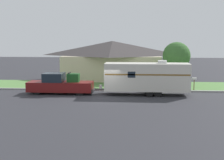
# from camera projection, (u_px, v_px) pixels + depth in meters

# --- Properties ---
(ground_plane) EXTENTS (120.00, 120.00, 0.00)m
(ground_plane) POSITION_uv_depth(u_px,v_px,m) (106.00, 97.00, 28.57)
(ground_plane) COLOR #2D2D33
(curb_strip) EXTENTS (80.00, 0.30, 0.14)m
(curb_strip) POSITION_uv_depth(u_px,v_px,m) (109.00, 90.00, 32.26)
(curb_strip) COLOR #999993
(curb_strip) RESTS_ON ground_plane
(lawn_strip) EXTENTS (80.00, 7.00, 0.03)m
(lawn_strip) POSITION_uv_depth(u_px,v_px,m) (112.00, 85.00, 35.87)
(lawn_strip) COLOR #568442
(lawn_strip) RESTS_ON ground_plane
(house_across_street) EXTENTS (13.40, 7.95, 5.04)m
(house_across_street) POSITION_uv_depth(u_px,v_px,m) (112.00, 59.00, 41.28)
(house_across_street) COLOR beige
(house_across_street) RESTS_ON ground_plane
(pickup_truck) EXTENTS (6.44, 2.00, 2.10)m
(pickup_truck) POSITION_uv_depth(u_px,v_px,m) (60.00, 85.00, 30.48)
(pickup_truck) COLOR black
(pickup_truck) RESTS_ON ground_plane
(travel_trailer) EXTENTS (8.97, 2.31, 3.32)m
(travel_trailer) POSITION_uv_depth(u_px,v_px,m) (147.00, 77.00, 29.70)
(travel_trailer) COLOR black
(travel_trailer) RESTS_ON ground_plane
(mailbox) EXTENTS (0.48, 0.20, 1.38)m
(mailbox) POSITION_uv_depth(u_px,v_px,m) (194.00, 80.00, 32.32)
(mailbox) COLOR brown
(mailbox) RESTS_ON ground_plane
(tree_in_yard) EXTENTS (3.11, 3.11, 4.98)m
(tree_in_yard) POSITION_uv_depth(u_px,v_px,m) (176.00, 56.00, 34.97)
(tree_in_yard) COLOR brown
(tree_in_yard) RESTS_ON ground_plane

